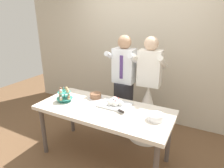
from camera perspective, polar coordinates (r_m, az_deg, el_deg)
ground_plane at (r=3.02m, az=-2.27°, el=-20.34°), size 8.00×8.00×0.00m
rear_wall at (r=3.68m, az=9.02°, el=11.71°), size 5.20×0.10×2.90m
dessert_table at (r=2.63m, az=-2.47°, el=-8.52°), size 1.80×0.80×0.78m
cupcake_stand at (r=2.84m, az=-13.75°, el=-3.31°), size 0.23×0.23×0.21m
main_cake_tray at (r=2.64m, az=0.78°, el=-5.54°), size 0.43×0.34×0.13m
plate_stack at (r=2.36m, az=12.64°, el=-9.40°), size 0.19×0.19×0.08m
round_cake at (r=2.88m, az=-4.82°, el=-3.55°), size 0.24×0.24×0.08m
person_groom at (r=3.19m, az=3.39°, el=-2.39°), size 0.46×0.49×1.66m
person_bride at (r=3.16m, az=10.27°, el=-6.13°), size 0.56×0.56×1.66m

